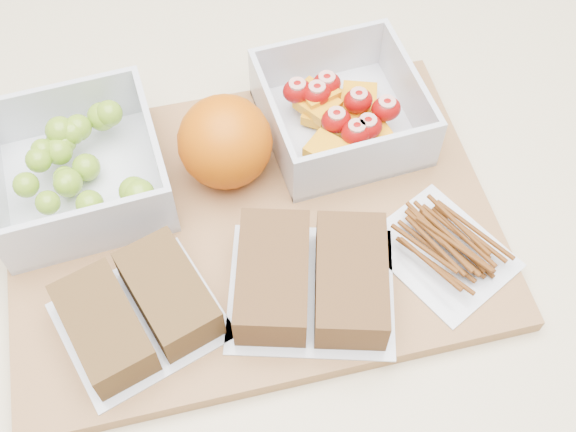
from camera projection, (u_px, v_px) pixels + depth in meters
name	position (u px, v px, depth m)	size (l,w,h in m)	color
counter	(281.00, 385.00, 1.03)	(1.20, 0.90, 0.90)	beige
cutting_board	(252.00, 225.00, 0.64)	(0.42, 0.30, 0.02)	#9D6D40
grape_container	(80.00, 168.00, 0.63)	(0.14, 0.14, 0.06)	silver
fruit_container	(341.00, 113.00, 0.67)	(0.14, 0.14, 0.06)	silver
orange	(225.00, 142.00, 0.63)	(0.08, 0.08, 0.08)	#C95604
sandwich_bag_left	(137.00, 311.00, 0.56)	(0.14, 0.13, 0.04)	silver
sandwich_bag_center	(312.00, 279.00, 0.58)	(0.17, 0.16, 0.04)	silver
pretzel_bag	(444.00, 246.00, 0.60)	(0.13, 0.14, 0.02)	silver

